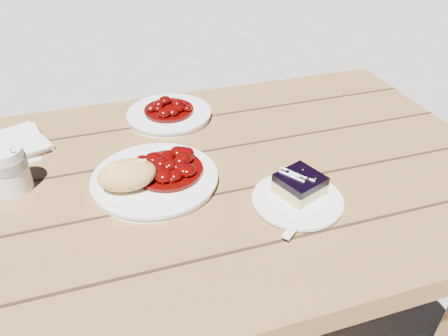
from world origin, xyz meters
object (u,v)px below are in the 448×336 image
object	(u,v)px
blueberry_cake	(300,184)
second_plate	(169,115)
bread_roll	(127,175)
coffee_cup	(8,169)
main_plate	(155,180)
picnic_table	(49,262)
dessert_plate	(297,201)

from	to	relation	value
blueberry_cake	second_plate	bearing A→B (deg)	92.89
bread_roll	coffee_cup	xyz separation A→B (m)	(-0.22, 0.09, 0.00)
main_plate	second_plate	bearing A→B (deg)	72.21
picnic_table	coffee_cup	size ratio (longest dim) A/B	21.32
picnic_table	blueberry_cake	size ratio (longest dim) A/B	19.77
coffee_cup	second_plate	xyz separation A→B (m)	(0.36, 0.20, -0.04)
blueberry_cake	bread_roll	bearing A→B (deg)	139.49
main_plate	picnic_table	bearing A→B (deg)	179.20
bread_roll	blueberry_cake	xyz separation A→B (m)	(0.32, -0.11, -0.01)
dessert_plate	coffee_cup	distance (m)	0.57
picnic_table	dessert_plate	world-z (taller)	dessert_plate
bread_roll	dessert_plate	bearing A→B (deg)	-22.88
picnic_table	blueberry_cake	xyz separation A→B (m)	(0.51, -0.14, 0.19)
dessert_plate	second_plate	xyz separation A→B (m)	(-0.17, 0.42, 0.00)
picnic_table	dessert_plate	distance (m)	0.55
second_plate	dessert_plate	bearing A→B (deg)	-68.39
blueberry_cake	second_plate	distance (m)	0.44
coffee_cup	main_plate	bearing A→B (deg)	-13.92
bread_roll	second_plate	xyz separation A→B (m)	(0.14, 0.29, -0.04)
coffee_cup	second_plate	distance (m)	0.42
dessert_plate	coffee_cup	bearing A→B (deg)	157.59
bread_roll	blueberry_cake	size ratio (longest dim) A/B	1.14
bread_roll	second_plate	world-z (taller)	bread_roll
bread_roll	coffee_cup	world-z (taller)	coffee_cup
dessert_plate	picnic_table	bearing A→B (deg)	162.91
bread_roll	dessert_plate	xyz separation A→B (m)	(0.31, -0.13, -0.04)
main_plate	coffee_cup	xyz separation A→B (m)	(-0.28, 0.07, 0.04)
picnic_table	main_plate	distance (m)	0.30
blueberry_cake	second_plate	world-z (taller)	blueberry_cake
main_plate	bread_roll	xyz separation A→B (m)	(-0.05, -0.02, 0.04)
second_plate	picnic_table	bearing A→B (deg)	-141.35
dessert_plate	blueberry_cake	size ratio (longest dim) A/B	1.69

